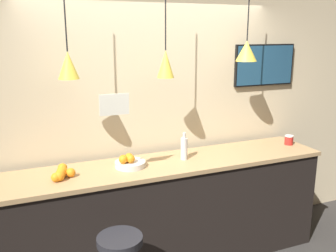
# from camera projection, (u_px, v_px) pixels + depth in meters

# --- Properties ---
(back_wall) EXTENTS (8.00, 0.06, 2.90)m
(back_wall) POSITION_uv_depth(u_px,v_px,m) (152.00, 111.00, 3.79)
(back_wall) COLOR beige
(back_wall) RESTS_ON ground_plane
(service_counter) EXTENTS (3.13, 0.63, 1.04)m
(service_counter) POSITION_uv_depth(u_px,v_px,m) (168.00, 213.00, 3.64)
(service_counter) COLOR black
(service_counter) RESTS_ON ground_plane
(fruit_bowl) EXTENTS (0.28, 0.28, 0.13)m
(fruit_bowl) POSITION_uv_depth(u_px,v_px,m) (129.00, 162.00, 3.37)
(fruit_bowl) COLOR beige
(fruit_bowl) RESTS_ON service_counter
(orange_pile) EXTENTS (0.21, 0.27, 0.09)m
(orange_pile) POSITION_uv_depth(u_px,v_px,m) (62.00, 173.00, 3.13)
(orange_pile) COLOR orange
(orange_pile) RESTS_ON service_counter
(juice_bottle) EXTENTS (0.07, 0.07, 0.26)m
(juice_bottle) POSITION_uv_depth(u_px,v_px,m) (184.00, 148.00, 3.56)
(juice_bottle) COLOR silver
(juice_bottle) RESTS_ON service_counter
(spread_jar) EXTENTS (0.09, 0.09, 0.10)m
(spread_jar) POSITION_uv_depth(u_px,v_px,m) (289.00, 140.00, 4.04)
(spread_jar) COLOR red
(spread_jar) RESTS_ON service_counter
(pendant_lamp_left) EXTENTS (0.17, 0.17, 0.95)m
(pendant_lamp_left) POSITION_uv_depth(u_px,v_px,m) (68.00, 65.00, 3.01)
(pendant_lamp_left) COLOR black
(pendant_lamp_middle) EXTENTS (0.15, 0.15, 0.97)m
(pendant_lamp_middle) POSITION_uv_depth(u_px,v_px,m) (166.00, 63.00, 3.34)
(pendant_lamp_middle) COLOR black
(pendant_lamp_right) EXTENTS (0.21, 0.21, 0.85)m
(pendant_lamp_right) POSITION_uv_depth(u_px,v_px,m) (247.00, 51.00, 3.63)
(pendant_lamp_right) COLOR black
(mounted_tv) EXTENTS (0.75, 0.04, 0.45)m
(mounted_tv) POSITION_uv_depth(u_px,v_px,m) (264.00, 65.00, 4.13)
(mounted_tv) COLOR black
(hanging_menu_board) EXTENTS (0.24, 0.01, 0.17)m
(hanging_menu_board) POSITION_uv_depth(u_px,v_px,m) (114.00, 105.00, 2.94)
(hanging_menu_board) COLOR white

